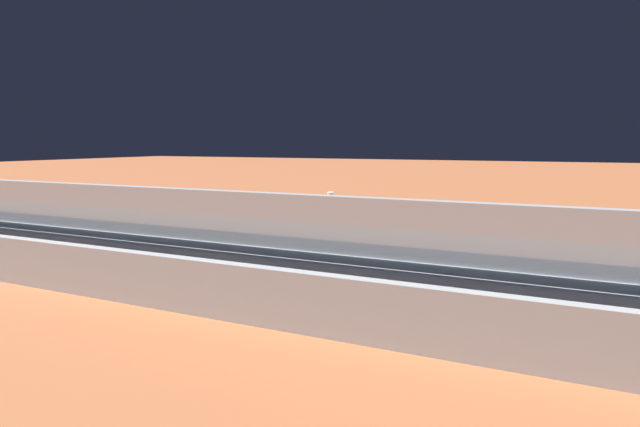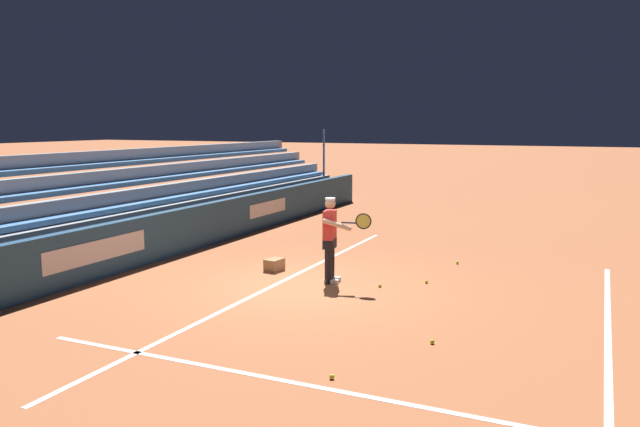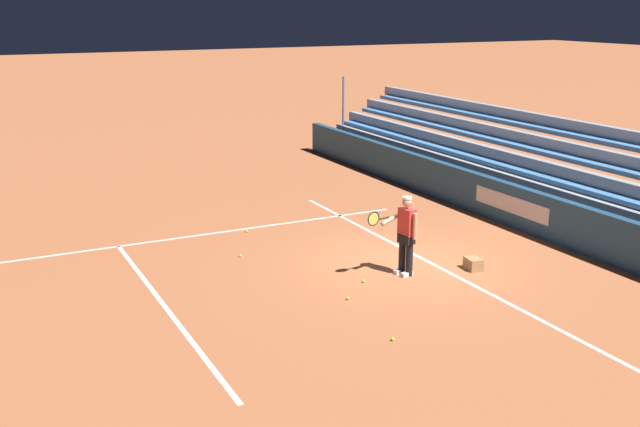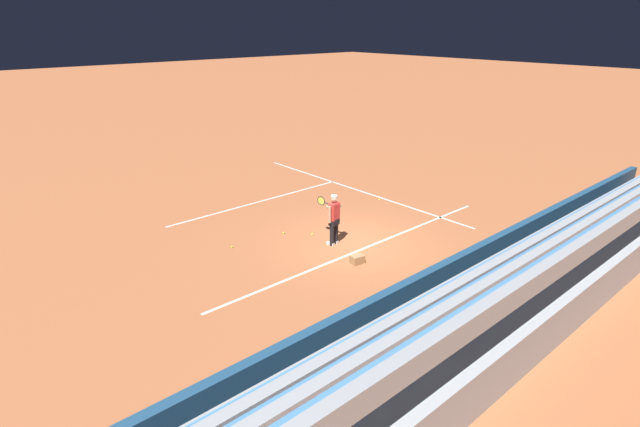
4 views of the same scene
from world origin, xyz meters
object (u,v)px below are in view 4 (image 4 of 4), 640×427
ball_box_cardboard (357,259)px  tennis_ball_near_player (232,247)px  tennis_player (334,219)px  tennis_ball_far_right (334,204)px  tennis_ball_toward_net (379,200)px  tennis_ball_on_baseline (312,234)px  tennis_ball_far_left (284,233)px

ball_box_cardboard → tennis_ball_near_player: size_ratio=6.06×
tennis_player → tennis_ball_near_player: 3.45m
tennis_ball_far_right → tennis_ball_toward_net: bearing=-25.3°
tennis_ball_near_player → tennis_ball_on_baseline: bearing=-19.6°
tennis_ball_on_baseline → tennis_ball_far_left: 1.01m
tennis_player → tennis_ball_far_left: size_ratio=25.98×
tennis_player → tennis_ball_far_right: 3.89m
tennis_player → tennis_ball_near_player: (-2.70, 1.97, -0.86)m
tennis_ball_near_player → ball_box_cardboard: bearing=-56.8°
tennis_ball_far_left → ball_box_cardboard: bearing=-84.7°
tennis_ball_far_left → tennis_ball_toward_net: same height
tennis_ball_far_left → tennis_ball_toward_net: bearing=1.5°
tennis_ball_on_baseline → tennis_ball_far_left: same height
ball_box_cardboard → tennis_ball_toward_net: ball_box_cardboard is taller
tennis_ball_near_player → tennis_ball_toward_net: 7.08m
tennis_player → tennis_ball_toward_net: bearing=23.6°
tennis_ball_near_player → tennis_ball_far_right: size_ratio=1.00×
ball_box_cardboard → tennis_ball_toward_net: bearing=35.6°
ball_box_cardboard → tennis_ball_far_right: bearing=54.5°
tennis_ball_on_baseline → tennis_ball_far_right: size_ratio=1.00×
tennis_player → tennis_ball_far_left: tennis_player is taller
ball_box_cardboard → tennis_ball_far_left: ball_box_cardboard is taller
tennis_ball_on_baseline → tennis_ball_toward_net: 4.52m
tennis_player → tennis_ball_on_baseline: size_ratio=25.98×
tennis_player → tennis_ball_near_player: bearing=143.9°
tennis_ball_far_right → ball_box_cardboard: bearing=-125.5°
tennis_player → tennis_ball_near_player: size_ratio=25.98×
tennis_ball_on_baseline → tennis_ball_far_left: (-0.68, 0.75, 0.00)m
tennis_ball_near_player → tennis_ball_far_left: bearing=-5.6°
tennis_ball_near_player → tennis_ball_far_right: bearing=8.3°
tennis_player → tennis_ball_far_right: (2.63, 2.74, -0.86)m
tennis_player → tennis_ball_far_right: size_ratio=25.98×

